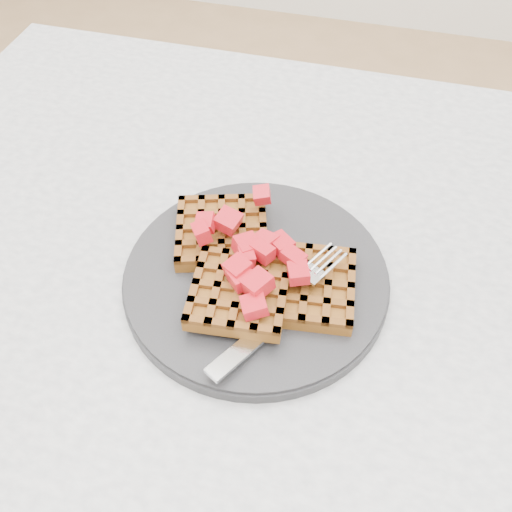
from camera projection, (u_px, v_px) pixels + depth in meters
The scene contains 5 objects.
table at pixel (369, 366), 0.63m from camera, with size 1.20×0.80×0.75m.
plate at pixel (256, 277), 0.56m from camera, with size 0.26×0.26×0.02m, color black.
waffles at pixel (255, 268), 0.54m from camera, with size 0.20×0.18×0.03m.
strawberry_pile at pixel (256, 246), 0.52m from camera, with size 0.15×0.15×0.02m, color #A6000E, non-canonical shape.
fork at pixel (288, 308), 0.51m from camera, with size 0.02×0.18×0.02m, color silver, non-canonical shape.
Camera 1 is at (-0.04, -0.34, 1.20)m, focal length 40.00 mm.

